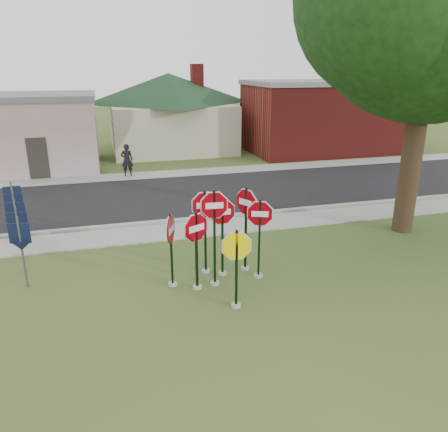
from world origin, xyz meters
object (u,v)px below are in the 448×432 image
object	(u,v)px
stop_sign_center	(214,225)
pedestrian	(127,160)
stop_sign_yellow	(236,260)
stop_sign_left	(196,241)

from	to	relation	value
stop_sign_center	pedestrian	world-z (taller)	stop_sign_center
stop_sign_yellow	stop_sign_left	world-z (taller)	stop_sign_left
stop_sign_left	pedestrian	xyz separation A→B (m)	(-0.94, 13.16, -0.45)
stop_sign_left	stop_sign_center	bearing A→B (deg)	9.60
stop_sign_center	pedestrian	distance (m)	13.17
pedestrian	stop_sign_left	bearing A→B (deg)	101.71
stop_sign_yellow	pedestrian	size ratio (longest dim) A/B	1.24
stop_sign_yellow	stop_sign_left	distance (m)	1.40
stop_sign_yellow	stop_sign_center	bearing A→B (deg)	99.51
stop_sign_center	stop_sign_yellow	size ratio (longest dim) A/B	1.30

